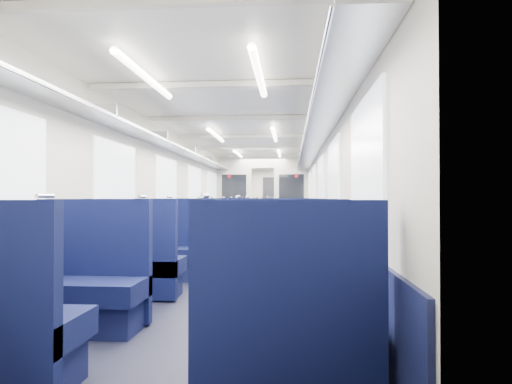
% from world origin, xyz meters
% --- Properties ---
extents(floor, '(2.80, 18.00, 0.01)m').
position_xyz_m(floor, '(0.00, 0.00, 0.00)').
color(floor, black).
rests_on(floor, ground).
extents(ceiling, '(2.80, 18.00, 0.01)m').
position_xyz_m(ceiling, '(0.00, 0.00, 2.35)').
color(ceiling, white).
rests_on(ceiling, wall_left).
extents(wall_left, '(0.02, 18.00, 2.35)m').
position_xyz_m(wall_left, '(-1.40, 0.00, 1.18)').
color(wall_left, beige).
rests_on(wall_left, floor).
extents(dado_left, '(0.03, 17.90, 0.70)m').
position_xyz_m(dado_left, '(-1.39, 0.00, 0.35)').
color(dado_left, '#101436').
rests_on(dado_left, floor).
extents(wall_right, '(0.02, 18.00, 2.35)m').
position_xyz_m(wall_right, '(1.40, 0.00, 1.18)').
color(wall_right, beige).
rests_on(wall_right, floor).
extents(dado_right, '(0.03, 17.90, 0.70)m').
position_xyz_m(dado_right, '(1.39, 0.00, 0.35)').
color(dado_right, '#101436').
rests_on(dado_right, floor).
extents(wall_far, '(2.80, 0.02, 2.35)m').
position_xyz_m(wall_far, '(0.00, 9.00, 1.18)').
color(wall_far, beige).
rests_on(wall_far, floor).
extents(luggage_rack_left, '(0.36, 17.40, 0.18)m').
position_xyz_m(luggage_rack_left, '(-1.21, 0.00, 1.97)').
color(luggage_rack_left, '#B2B5BA').
rests_on(luggage_rack_left, wall_left).
extents(luggage_rack_right, '(0.36, 17.40, 0.18)m').
position_xyz_m(luggage_rack_right, '(1.21, 0.00, 1.97)').
color(luggage_rack_right, '#B2B5BA').
rests_on(luggage_rack_right, wall_right).
extents(windows, '(2.78, 15.60, 0.75)m').
position_xyz_m(windows, '(0.00, -0.46, 1.42)').
color(windows, white).
rests_on(windows, wall_left).
extents(ceiling_fittings, '(2.70, 16.06, 0.11)m').
position_xyz_m(ceiling_fittings, '(0.00, -0.26, 2.29)').
color(ceiling_fittings, beige).
rests_on(ceiling_fittings, ceiling).
extents(end_door, '(0.75, 0.06, 2.00)m').
position_xyz_m(end_door, '(0.00, 8.94, 1.00)').
color(end_door, black).
rests_on(end_door, floor).
extents(bulkhead, '(2.80, 0.10, 2.35)m').
position_xyz_m(bulkhead, '(-0.00, 2.73, 1.23)').
color(bulkhead, beige).
rests_on(bulkhead, floor).
extents(seat_1, '(0.99, 0.55, 1.11)m').
position_xyz_m(seat_1, '(0.83, -8.30, 0.34)').
color(seat_1, '#0D1441').
rests_on(seat_1, floor).
extents(seat_2, '(0.99, 0.55, 1.11)m').
position_xyz_m(seat_2, '(-0.83, -7.16, 0.34)').
color(seat_2, '#0D1441').
rests_on(seat_2, floor).
extents(seat_3, '(0.99, 0.55, 1.11)m').
position_xyz_m(seat_3, '(0.83, -7.16, 0.34)').
color(seat_3, '#0D1441').
rests_on(seat_3, floor).
extents(seat_4, '(0.99, 0.55, 1.11)m').
position_xyz_m(seat_4, '(-0.83, -6.03, 0.34)').
color(seat_4, '#0D1441').
rests_on(seat_4, floor).
extents(seat_5, '(0.99, 0.55, 1.11)m').
position_xyz_m(seat_5, '(0.83, -6.08, 0.34)').
color(seat_5, '#0D1441').
rests_on(seat_5, floor).
extents(seat_6, '(0.99, 0.55, 1.11)m').
position_xyz_m(seat_6, '(-0.83, -4.84, 0.34)').
color(seat_6, '#0D1441').
rests_on(seat_6, floor).
extents(seat_7, '(0.99, 0.55, 1.11)m').
position_xyz_m(seat_7, '(0.83, -4.92, 0.34)').
color(seat_7, '#0D1441').
rests_on(seat_7, floor).
extents(seat_8, '(0.99, 0.55, 1.11)m').
position_xyz_m(seat_8, '(-0.83, -3.57, 0.34)').
color(seat_8, '#0D1441').
rests_on(seat_8, floor).
extents(seat_9, '(0.99, 0.55, 1.11)m').
position_xyz_m(seat_9, '(0.83, -3.78, 0.34)').
color(seat_9, '#0D1441').
rests_on(seat_9, floor).
extents(seat_10, '(0.99, 0.55, 1.11)m').
position_xyz_m(seat_10, '(-0.83, -2.58, 0.34)').
color(seat_10, '#0D1441').
rests_on(seat_10, floor).
extents(seat_11, '(0.99, 0.55, 1.11)m').
position_xyz_m(seat_11, '(0.83, -2.49, 0.34)').
color(seat_11, '#0D1441').
rests_on(seat_11, floor).
extents(seat_12, '(0.99, 0.55, 1.11)m').
position_xyz_m(seat_12, '(-0.83, -1.28, 0.34)').
color(seat_12, '#0D1441').
rests_on(seat_12, floor).
extents(seat_13, '(0.99, 0.55, 1.11)m').
position_xyz_m(seat_13, '(0.83, -1.41, 0.34)').
color(seat_13, '#0D1441').
rests_on(seat_13, floor).
extents(seat_14, '(0.99, 0.55, 1.11)m').
position_xyz_m(seat_14, '(-0.83, -0.30, 0.34)').
color(seat_14, '#0D1441').
rests_on(seat_14, floor).
extents(seat_15, '(0.99, 0.55, 1.11)m').
position_xyz_m(seat_15, '(0.83, -0.33, 0.34)').
color(seat_15, '#0D1441').
rests_on(seat_15, floor).
extents(seat_16, '(0.99, 0.55, 1.11)m').
position_xyz_m(seat_16, '(-0.83, 0.96, 0.34)').
color(seat_16, '#0D1441').
rests_on(seat_16, floor).
extents(seat_17, '(0.99, 0.55, 1.11)m').
position_xyz_m(seat_17, '(0.83, 0.99, 0.34)').
color(seat_17, '#0D1441').
rests_on(seat_17, floor).
extents(seat_18, '(0.99, 0.55, 1.11)m').
position_xyz_m(seat_18, '(-0.83, 2.19, 0.34)').
color(seat_18, '#0D1441').
rests_on(seat_18, floor).
extents(seat_19, '(0.99, 0.55, 1.11)m').
position_xyz_m(seat_19, '(0.83, 2.16, 0.34)').
color(seat_19, '#0D1441').
rests_on(seat_19, floor).
extents(seat_20, '(0.99, 0.55, 1.11)m').
position_xyz_m(seat_20, '(-0.83, 4.21, 0.34)').
color(seat_20, '#0D1441').
rests_on(seat_20, floor).
extents(seat_21, '(0.99, 0.55, 1.11)m').
position_xyz_m(seat_21, '(0.83, 4.10, 0.34)').
color(seat_21, '#0D1441').
rests_on(seat_21, floor).
extents(seat_22, '(0.99, 0.55, 1.11)m').
position_xyz_m(seat_22, '(-0.83, 5.26, 0.34)').
color(seat_22, '#0D1441').
rests_on(seat_22, floor).
extents(seat_23, '(0.99, 0.55, 1.11)m').
position_xyz_m(seat_23, '(0.83, 5.35, 0.34)').
color(seat_23, '#0D1441').
rests_on(seat_23, floor).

